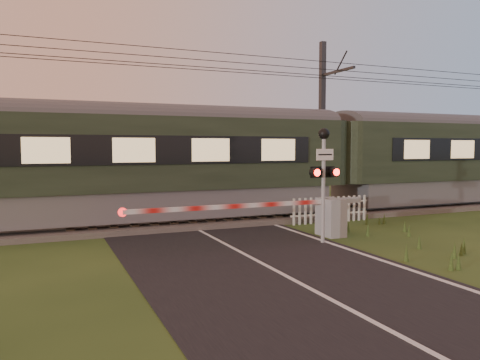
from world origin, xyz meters
name	(u,v)px	position (x,y,z in m)	size (l,w,h in m)	color
ground	(265,266)	(0.00, 0.00, 0.00)	(160.00, 160.00, 0.00)	#273F18
road	(270,268)	(0.02, -0.23, 0.01)	(6.00, 140.00, 0.03)	black
track_bed	(185,222)	(0.00, 6.50, 0.07)	(140.00, 3.40, 0.39)	#47423D
overhead_wires	(184,61)	(0.00, 6.50, 5.72)	(120.00, 0.62, 0.62)	black
train	(331,159)	(6.12, 6.50, 2.22)	(41.58, 2.87, 3.87)	slate
boom_gate	(321,215)	(3.09, 2.48, 0.65)	(7.42, 0.89, 1.19)	gray
crossing_signal	(324,164)	(2.62, 1.64, 2.23)	(0.83, 0.35, 3.25)	gray
picket_fence	(330,210)	(4.86, 4.60, 0.48)	(3.22, 0.08, 0.94)	silver
catenary_mast	(323,122)	(7.18, 8.73, 3.87)	(0.23, 2.47, 7.46)	#2D2D30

